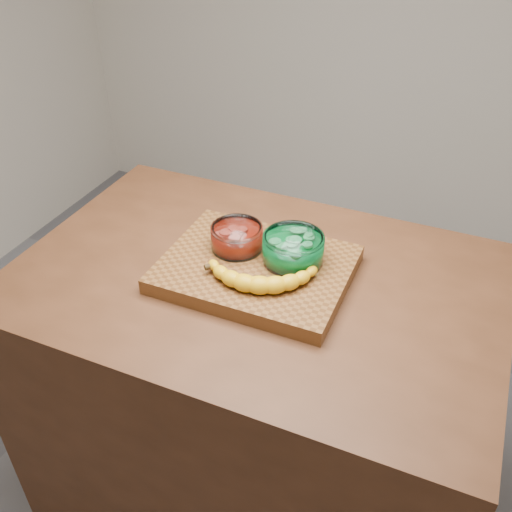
% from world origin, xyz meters
% --- Properties ---
extents(ground, '(3.50, 3.50, 0.00)m').
position_xyz_m(ground, '(0.00, 0.00, 0.00)').
color(ground, '#5D5C61').
rests_on(ground, ground).
extents(counter, '(1.20, 0.80, 0.90)m').
position_xyz_m(counter, '(0.00, 0.00, 0.45)').
color(counter, '#502C18').
rests_on(counter, ground).
extents(cutting_board, '(0.45, 0.35, 0.04)m').
position_xyz_m(cutting_board, '(0.00, 0.00, 0.92)').
color(cutting_board, brown).
rests_on(cutting_board, counter).
extents(bowl_red, '(0.13, 0.13, 0.06)m').
position_xyz_m(bowl_red, '(-0.07, 0.04, 0.97)').
color(bowl_red, white).
rests_on(bowl_red, cutting_board).
extents(bowl_green, '(0.15, 0.15, 0.07)m').
position_xyz_m(bowl_green, '(0.08, 0.04, 0.97)').
color(bowl_green, white).
rests_on(bowl_green, cutting_board).
extents(banana, '(0.29, 0.17, 0.04)m').
position_xyz_m(banana, '(0.03, -0.06, 0.96)').
color(banana, gold).
rests_on(banana, cutting_board).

